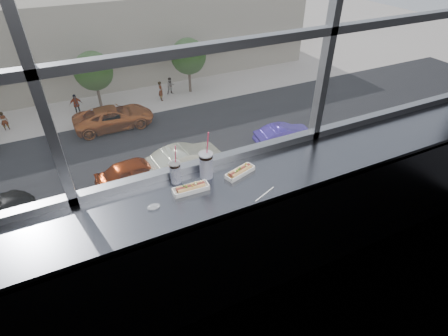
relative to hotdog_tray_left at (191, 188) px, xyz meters
name	(u,v)px	position (x,y,z in m)	size (l,w,h in m)	color
wall_back_lower	(211,217)	(0.24, 0.24, -0.58)	(6.00, 6.00, 0.00)	black
counter	(225,188)	(0.24, -0.04, -0.06)	(6.00, 0.55, 0.06)	slate
counter_fascia	(239,260)	(0.24, -0.29, -0.58)	(6.00, 0.04, 1.04)	slate
hotdog_tray_left	(191,188)	(0.00, 0.00, 0.00)	(0.26, 0.09, 0.06)	white
hotdog_tray_right	(240,172)	(0.40, 0.03, 0.00)	(0.26, 0.15, 0.06)	white
soda_cup_left	(175,171)	(-0.06, 0.15, 0.07)	(0.09, 0.09, 0.32)	white
soda_cup_right	(206,164)	(0.17, 0.11, 0.09)	(0.11, 0.11, 0.39)	white
loose_straw	(265,194)	(0.45, -0.26, -0.02)	(0.01, 0.01, 0.20)	white
wrapper	(154,207)	(-0.29, -0.06, -0.01)	(0.09, 0.07, 0.02)	silver
plaza_ground	(64,60)	(0.24, 43.74, -12.13)	(120.00, 120.00, 0.00)	#BFB3A7
plaza_near	(150,312)	(0.24, 7.24, -12.11)	(50.00, 14.00, 0.04)	#BFB3A7
street_asphalt	(98,158)	(0.24, 20.24, -12.10)	(80.00, 10.00, 0.06)	black
far_sidewalk	(82,112)	(0.24, 28.24, -12.11)	(80.00, 6.00, 0.04)	#BFB3A7
far_building	(59,36)	(0.24, 38.24, -8.13)	(50.00, 14.00, 8.00)	gray
car_near_d	(184,156)	(5.26, 16.24, -10.93)	(6.81, 2.84, 2.27)	white
car_near_e	(285,132)	(13.03, 16.24, -11.10)	(5.82, 2.42, 1.94)	#402AAC
car_near_c	(136,168)	(2.12, 16.24, -10.94)	(6.78, 2.82, 2.26)	#811F00
car_far_b	(113,114)	(2.34, 24.24, -10.93)	(6.82, 2.84, 2.27)	#BA5219
pedestrian_c	(161,89)	(7.22, 27.55, -11.01)	(0.96, 0.72, 2.15)	#66605B
pedestrian_d	(170,84)	(8.47, 28.50, -11.12)	(0.85, 0.64, 1.92)	#66605B
pedestrian_a	(3,119)	(-5.51, 27.56, -11.16)	(0.82, 0.62, 1.85)	#66605B
pedestrian_b	(76,103)	(-0.06, 27.89, -11.00)	(0.97, 0.73, 2.18)	#66605B
tree_center	(94,71)	(1.93, 28.24, -8.73)	(3.20, 3.20, 5.01)	#47382B
tree_right	(188,56)	(10.33, 28.24, -8.69)	(3.24, 3.24, 5.07)	#47382B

